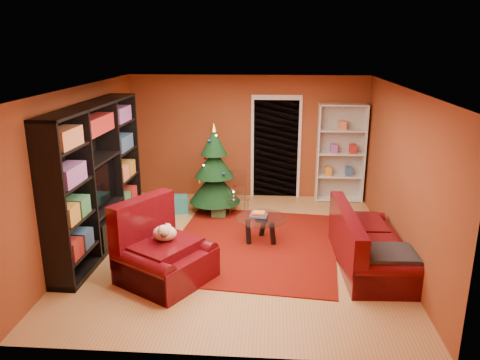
# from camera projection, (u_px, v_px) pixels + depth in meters

# --- Properties ---
(floor) EXTENTS (5.00, 5.50, 0.05)m
(floor) POSITION_uv_depth(u_px,v_px,m) (238.00, 249.00, 7.69)
(floor) COLOR #B27B47
(floor) RESTS_ON ground
(ceiling) EXTENTS (5.00, 5.50, 0.05)m
(ceiling) POSITION_uv_depth(u_px,v_px,m) (238.00, 86.00, 6.93)
(ceiling) COLOR silver
(ceiling) RESTS_ON wall_back
(wall_back) EXTENTS (5.00, 0.05, 2.60)m
(wall_back) POSITION_uv_depth(u_px,v_px,m) (248.00, 137.00, 9.97)
(wall_back) COLOR brown
(wall_back) RESTS_ON ground
(wall_left) EXTENTS (0.05, 5.50, 2.60)m
(wall_left) POSITION_uv_depth(u_px,v_px,m) (81.00, 169.00, 7.48)
(wall_left) COLOR brown
(wall_left) RESTS_ON ground
(wall_right) EXTENTS (0.05, 5.50, 2.60)m
(wall_right) POSITION_uv_depth(u_px,v_px,m) (403.00, 175.00, 7.14)
(wall_right) COLOR brown
(wall_right) RESTS_ON ground
(doorway) EXTENTS (1.06, 0.60, 2.16)m
(doorway) POSITION_uv_depth(u_px,v_px,m) (276.00, 149.00, 9.95)
(doorway) COLOR black
(doorway) RESTS_ON floor
(rug) EXTENTS (2.99, 3.39, 0.02)m
(rug) POSITION_uv_depth(u_px,v_px,m) (254.00, 244.00, 7.80)
(rug) COLOR maroon
(rug) RESTS_ON floor
(media_unit) EXTENTS (0.56, 3.07, 2.35)m
(media_unit) POSITION_uv_depth(u_px,v_px,m) (96.00, 178.00, 7.45)
(media_unit) COLOR black
(media_unit) RESTS_ON floor
(christmas_tree) EXTENTS (1.11, 1.11, 1.79)m
(christmas_tree) POSITION_uv_depth(u_px,v_px,m) (214.00, 170.00, 9.07)
(christmas_tree) COLOR black
(christmas_tree) RESTS_ON floor
(gift_box_teal) EXTENTS (0.39, 0.39, 0.32)m
(gift_box_teal) POSITION_uv_depth(u_px,v_px,m) (179.00, 204.00, 9.26)
(gift_box_teal) COLOR teal
(gift_box_teal) RESTS_ON floor
(gift_box_green) EXTENTS (0.29, 0.29, 0.27)m
(gift_box_green) POSITION_uv_depth(u_px,v_px,m) (219.00, 209.00, 9.05)
(gift_box_green) COLOR #2F6D38
(gift_box_green) RESTS_ON floor
(gift_box_red) EXTENTS (0.21, 0.21, 0.21)m
(gift_box_red) POSITION_uv_depth(u_px,v_px,m) (210.00, 192.00, 10.17)
(gift_box_red) COLOR maroon
(gift_box_red) RESTS_ON floor
(white_bookshelf) EXTENTS (0.97, 0.35, 2.10)m
(white_bookshelf) POSITION_uv_depth(u_px,v_px,m) (341.00, 153.00, 9.72)
(white_bookshelf) COLOR white
(white_bookshelf) RESTS_ON floor
(armchair) EXTENTS (1.64, 1.64, 0.93)m
(armchair) POSITION_uv_depth(u_px,v_px,m) (166.00, 250.00, 6.53)
(armchair) COLOR #48070D
(armchair) RESTS_ON rug
(dog) EXTENTS (0.47, 0.50, 0.30)m
(dog) POSITION_uv_depth(u_px,v_px,m) (165.00, 233.00, 6.53)
(dog) COLOR beige
(dog) RESTS_ON armchair
(sofa) EXTENTS (0.99, 2.07, 0.88)m
(sofa) POSITION_uv_depth(u_px,v_px,m) (371.00, 239.00, 6.96)
(sofa) COLOR #48070D
(sofa) RESTS_ON rug
(coffee_table) EXTENTS (0.95, 0.95, 0.54)m
(coffee_table) POSITION_uv_depth(u_px,v_px,m) (261.00, 229.00, 7.86)
(coffee_table) COLOR gray
(coffee_table) RESTS_ON rug
(acrylic_chair) EXTENTS (0.50, 0.53, 0.80)m
(acrylic_chair) POSITION_uv_depth(u_px,v_px,m) (238.00, 197.00, 8.97)
(acrylic_chair) COLOR #66605B
(acrylic_chair) RESTS_ON rug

